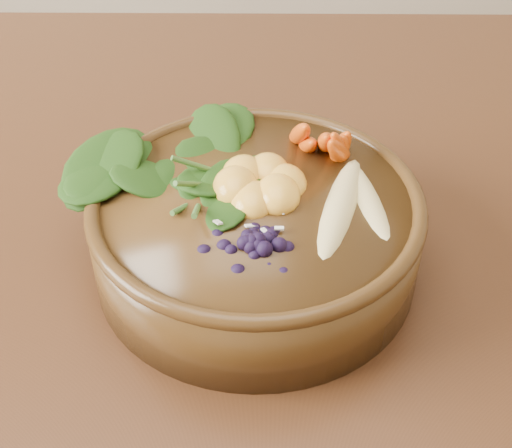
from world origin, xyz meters
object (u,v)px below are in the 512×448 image
object	(u,v)px
kale_heap	(213,136)
carrot_cluster	(322,114)
mandarin_cluster	(260,172)
banana_halves	(355,189)
blueberry_pile	(253,227)
stoneware_bowl	(256,233)

from	to	relation	value
kale_heap	carrot_cluster	size ratio (longest dim) A/B	2.38
kale_heap	mandarin_cluster	distance (m)	0.06
carrot_cluster	mandarin_cluster	world-z (taller)	carrot_cluster
banana_halves	blueberry_pile	distance (m)	0.09
carrot_cluster	stoneware_bowl	bearing A→B (deg)	-123.69
stoneware_bowl	carrot_cluster	distance (m)	0.11
banana_halves	blueberry_pile	xyz separation A→B (m)	(-0.08, -0.05, 0.01)
kale_heap	banana_halves	world-z (taller)	kale_heap
stoneware_bowl	carrot_cluster	world-z (taller)	carrot_cluster
stoneware_bowl	blueberry_pile	distance (m)	0.08
stoneware_bowl	kale_heap	xyz separation A→B (m)	(-0.04, 0.06, 0.05)
carrot_cluster	banana_halves	xyz separation A→B (m)	(0.02, -0.07, -0.02)
kale_heap	blueberry_pile	world-z (taller)	kale_heap
kale_heap	blueberry_pile	size ratio (longest dim) A/B	1.42
kale_heap	mandarin_cluster	xyz separation A→B (m)	(0.04, -0.04, -0.01)
kale_heap	blueberry_pile	bearing A→B (deg)	-73.04
kale_heap	banana_halves	size ratio (longest dim) A/B	1.17
kale_heap	carrot_cluster	xyz separation A→B (m)	(0.09, 0.01, 0.02)
carrot_cluster	mandarin_cluster	bearing A→B (deg)	-129.81
banana_halves	mandarin_cluster	size ratio (longest dim) A/B	1.76
stoneware_bowl	banana_halves	xyz separation A→B (m)	(0.08, -0.00, 0.05)
blueberry_pile	stoneware_bowl	bearing A→B (deg)	88.02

